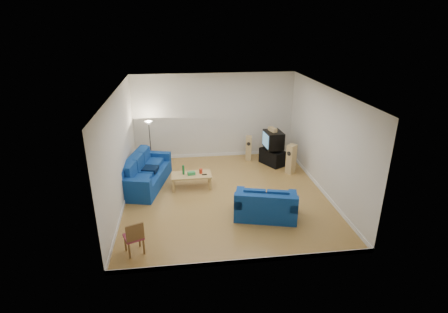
{
  "coord_description": "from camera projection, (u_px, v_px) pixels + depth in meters",
  "views": [
    {
      "loc": [
        -1.27,
        -9.4,
        5.05
      ],
      "look_at": [
        0.0,
        0.4,
        1.1
      ],
      "focal_mm": 28.0,
      "sensor_mm": 36.0,
      "label": 1
    }
  ],
  "objects": [
    {
      "name": "sofa_loveseat",
      "position": [
        266.0,
        207.0,
        9.36
      ],
      "size": [
        1.82,
        1.31,
        0.82
      ],
      "rotation": [
        0.0,
        0.0,
        -0.26
      ],
      "color": "navy",
      "rests_on": "ground"
    },
    {
      "name": "av_receiver",
      "position": [
        274.0,
        148.0,
        12.73
      ],
      "size": [
        0.36,
        0.44,
        0.1
      ],
      "primitive_type": "cube",
      "rotation": [
        0.0,
        0.0,
        -1.5
      ],
      "color": "black",
      "rests_on": "tv_stand"
    },
    {
      "name": "sofa_three_seat",
      "position": [
        144.0,
        176.0,
        11.14
      ],
      "size": [
        1.61,
        2.63,
        0.95
      ],
      "rotation": [
        0.0,
        0.0,
        -1.81
      ],
      "color": "navy",
      "rests_on": "ground"
    },
    {
      "name": "coffee_table",
      "position": [
        191.0,
        176.0,
        11.0
      ],
      "size": [
        1.25,
        0.63,
        0.45
      ],
      "rotation": [
        0.0,
        0.0,
        0.01
      ],
      "color": "tan",
      "rests_on": "ground"
    },
    {
      "name": "room",
      "position": [
        226.0,
        147.0,
        10.11
      ],
      "size": [
        6.01,
        6.51,
        3.21
      ],
      "color": "brown",
      "rests_on": "ground"
    },
    {
      "name": "centre_speaker",
      "position": [
        273.0,
        129.0,
        12.42
      ],
      "size": [
        0.26,
        0.41,
        0.13
      ],
      "primitive_type": "cube",
      "rotation": [
        0.0,
        0.0,
        -1.28
      ],
      "color": "tan",
      "rests_on": "television"
    },
    {
      "name": "red_canister",
      "position": [
        201.0,
        171.0,
        11.03
      ],
      "size": [
        0.11,
        0.11,
        0.15
      ],
      "primitive_type": "cylinder",
      "rotation": [
        0.0,
        0.0,
        -0.06
      ],
      "color": "red",
      "rests_on": "coffee_table"
    },
    {
      "name": "remote",
      "position": [
        204.0,
        174.0,
        10.95
      ],
      "size": [
        0.16,
        0.06,
        0.02
      ],
      "primitive_type": "cube",
      "rotation": [
        0.0,
        0.0,
        0.07
      ],
      "color": "black",
      "rests_on": "coffee_table"
    },
    {
      "name": "speaker_left",
      "position": [
        249.0,
        148.0,
        13.15
      ],
      "size": [
        0.27,
        0.32,
        0.93
      ],
      "rotation": [
        0.0,
        0.0,
        -0.23
      ],
      "color": "tan",
      "rests_on": "ground"
    },
    {
      "name": "floor_lamp",
      "position": [
        149.0,
        129.0,
        12.38
      ],
      "size": [
        0.28,
        0.28,
        1.65
      ],
      "color": "black",
      "rests_on": "ground"
    },
    {
      "name": "television",
      "position": [
        273.0,
        140.0,
        12.53
      ],
      "size": [
        0.65,
        0.83,
        0.61
      ],
      "rotation": [
        0.0,
        0.0,
        -1.49
      ],
      "color": "black",
      "rests_on": "av_receiver"
    },
    {
      "name": "bottle",
      "position": [
        183.0,
        170.0,
        10.93
      ],
      "size": [
        0.07,
        0.07,
        0.3
      ],
      "primitive_type": "cylinder",
      "rotation": [
        0.0,
        0.0,
        -0.03
      ],
      "color": "#197233",
      "rests_on": "coffee_table"
    },
    {
      "name": "speaker_right",
      "position": [
        291.0,
        159.0,
        12.0
      ],
      "size": [
        0.39,
        0.37,
        1.03
      ],
      "rotation": [
        0.0,
        0.0,
        -0.91
      ],
      "color": "tan",
      "rests_on": "ground"
    },
    {
      "name": "tissue_box",
      "position": [
        191.0,
        173.0,
        10.94
      ],
      "size": [
        0.25,
        0.17,
        0.1
      ],
      "primitive_type": "cube",
      "rotation": [
        0.0,
        0.0,
        0.19
      ],
      "color": "green",
      "rests_on": "coffee_table"
    },
    {
      "name": "dining_chair",
      "position": [
        134.0,
        236.0,
        7.84
      ],
      "size": [
        0.53,
        0.53,
        0.84
      ],
      "rotation": [
        0.0,
        0.0,
        0.39
      ],
      "color": "brown",
      "rests_on": "ground"
    },
    {
      "name": "tv_stand",
      "position": [
        272.0,
        157.0,
        12.81
      ],
      "size": [
        0.89,
        1.06,
        0.57
      ],
      "primitive_type": "cube",
      "rotation": [
        0.0,
        0.0,
        -1.07
      ],
      "color": "black",
      "rests_on": "ground"
    }
  ]
}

